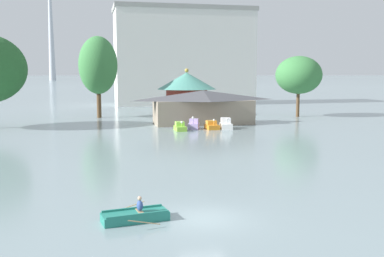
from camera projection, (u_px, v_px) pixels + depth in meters
ground_plane at (204, 218)px, 23.80m from camera, size 2000.00×2000.00×0.00m
rowboat_with_rower at (135, 216)px, 23.37m from camera, size 3.55×3.12×1.28m
pedal_boat_lime at (180, 127)px, 59.31m from camera, size 1.31×2.57×1.35m
pedal_boat_lavender at (194, 125)px, 61.03m from camera, size 2.03×2.55×1.77m
pedal_boat_orange at (212, 126)px, 60.86m from camera, size 1.58×2.41×1.47m
pedal_boat_white at (226, 125)px, 61.12m from camera, size 1.83×2.80×1.59m
boathouse at (203, 106)px, 66.45m from camera, size 15.34×6.11×4.94m
green_roof_pavilion at (187, 90)px, 78.98m from camera, size 10.19×10.19×8.20m
shoreline_tree_mid at (98, 65)px, 75.07m from camera, size 6.36×6.36×13.45m
shoreline_tree_right at (299, 75)px, 76.80m from camera, size 7.80×7.80×10.27m
background_building_block at (184, 56)px, 107.56m from camera, size 32.56×13.05×22.49m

